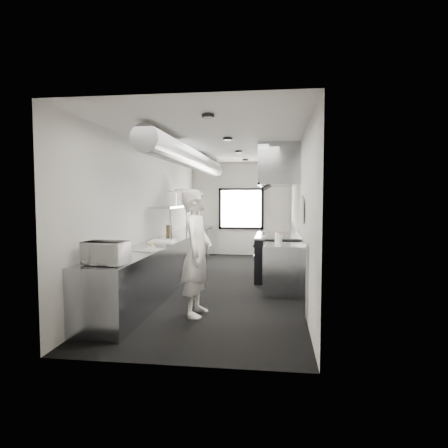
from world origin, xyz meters
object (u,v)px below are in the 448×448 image
(far_work_table, at_px, (199,242))
(squeeze_bottle_c, at_px, (277,239))
(microwave, at_px, (106,253))
(plate_stack_c, at_px, (180,197))
(knife_block, at_px, (169,231))
(cutting_board, at_px, (162,241))
(squeeze_bottle_d, at_px, (279,239))
(small_plate, at_px, (151,247))
(plate_stack_a, at_px, (171,199))
(bottle_station, at_px, (281,269))
(squeeze_bottle_e, at_px, (277,238))
(deli_tub_b, at_px, (119,251))
(squeeze_bottle_b, at_px, (280,240))
(exhaust_hood, at_px, (279,167))
(prep_counter, at_px, (162,264))
(plate_stack_b, at_px, (174,198))
(deli_tub_a, at_px, (105,256))
(squeeze_bottle_a, at_px, (280,241))
(range, at_px, (275,256))
(pass_shelf, at_px, (178,207))
(line_cook, at_px, (197,253))
(plate_stack_d, at_px, (184,197))

(far_work_table, relative_size, squeeze_bottle_c, 6.27)
(microwave, bearing_deg, plate_stack_c, 96.96)
(knife_block, xyz_separation_m, plate_stack_c, (0.04, 0.80, 0.73))
(cutting_board, distance_m, squeeze_bottle_d, 2.23)
(small_plate, height_order, squeeze_bottle_d, squeeze_bottle_d)
(plate_stack_a, relative_size, plate_stack_c, 0.79)
(bottle_station, distance_m, squeeze_bottle_e, 0.61)
(deli_tub_b, height_order, squeeze_bottle_b, squeeze_bottle_b)
(deli_tub_b, height_order, squeeze_bottle_c, squeeze_bottle_c)
(exhaust_hood, height_order, prep_counter, exhaust_hood)
(plate_stack_b, distance_m, squeeze_bottle_e, 2.56)
(exhaust_hood, xyz_separation_m, deli_tub_a, (-2.39, -3.46, -1.44))
(microwave, xyz_separation_m, squeeze_bottle_b, (2.24, 2.31, -0.05))
(microwave, relative_size, squeeze_bottle_a, 2.74)
(plate_stack_b, bearing_deg, deli_tub_a, -92.11)
(range, relative_size, bottle_station, 1.78)
(small_plate, bearing_deg, bottle_station, 18.23)
(deli_tub_b, distance_m, squeeze_bottle_c, 2.86)
(range, xyz_separation_m, plate_stack_c, (-2.27, 0.58, 1.28))
(far_work_table, bearing_deg, plate_stack_c, -92.33)
(microwave, bearing_deg, prep_counter, 96.29)
(squeeze_bottle_c, bearing_deg, small_plate, -160.38)
(pass_shelf, relative_size, line_cook, 1.60)
(cutting_board, bearing_deg, plate_stack_b, 92.54)
(line_cook, bearing_deg, range, -18.79)
(far_work_table, xyz_separation_m, deli_tub_a, (-0.15, -5.96, 0.50))
(deli_tub_b, xyz_separation_m, plate_stack_b, (0.10, 2.85, 0.78))
(microwave, bearing_deg, deli_tub_a, 121.47)
(prep_counter, height_order, range, range)
(pass_shelf, distance_m, deli_tub_a, 3.81)
(deli_tub_a, distance_m, knife_block, 3.23)
(exhaust_hood, distance_m, microwave, 4.63)
(range, height_order, squeeze_bottle_e, squeeze_bottle_e)
(pass_shelf, height_order, squeeze_bottle_d, pass_shelf)
(pass_shelf, distance_m, squeeze_bottle_c, 2.86)
(pass_shelf, distance_m, microwave, 4.17)
(line_cook, xyz_separation_m, cutting_board, (-1.01, 1.67, -0.02))
(squeeze_bottle_e, bearing_deg, squeeze_bottle_d, -74.52)
(cutting_board, xyz_separation_m, knife_block, (-0.15, 1.01, 0.11))
(exhaust_hood, distance_m, bottle_station, 2.39)
(microwave, bearing_deg, squeeze_bottle_b, 51.39)
(small_plate, bearing_deg, cutting_board, 93.78)
(knife_block, distance_m, squeeze_bottle_d, 2.59)
(squeeze_bottle_a, distance_m, squeeze_bottle_b, 0.18)
(small_plate, xyz_separation_m, plate_stack_a, (-0.10, 1.69, 0.81))
(pass_shelf, xyz_separation_m, cutting_board, (0.06, -1.53, -0.62))
(pass_shelf, distance_m, squeeze_bottle_e, 2.73)
(deli_tub_a, xyz_separation_m, plate_stack_d, (0.09, 4.44, 0.81))
(deli_tub_b, distance_m, squeeze_bottle_e, 2.98)
(cutting_board, distance_m, squeeze_bottle_a, 2.30)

